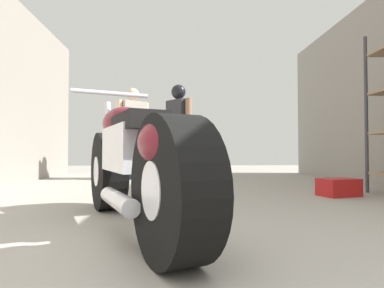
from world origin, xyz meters
TOP-DOWN VIEW (x-y plane):
  - ground_plane at (0.00, 3.30)m, footprint 15.84×15.84m
  - motorcycle_maroon_cruiser at (-0.52, 1.80)m, footprint 1.00×1.97m
  - mechanic_in_blue at (-0.98, 5.49)m, footprint 0.57×0.47m
  - mechanic_with_helmet at (-0.18, 5.41)m, footprint 0.48×0.58m
  - red_toolbox at (1.49, 3.17)m, footprint 0.44×0.36m

SIDE VIEW (x-z plane):
  - ground_plane at x=0.00m, z-range 0.00..0.00m
  - red_toolbox at x=1.49m, z-range 0.00..0.19m
  - motorcycle_maroon_cruiser at x=-0.52m, z-range -0.08..0.88m
  - mechanic_in_blue at x=-0.98m, z-range 0.11..1.71m
  - mechanic_with_helmet at x=-0.18m, z-range 0.16..1.82m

